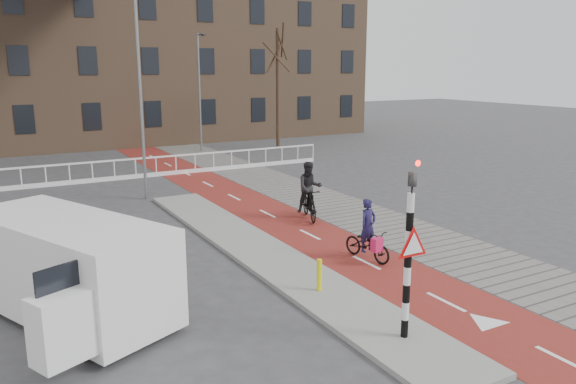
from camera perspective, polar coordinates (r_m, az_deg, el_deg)
ground at (r=13.36m, az=8.00°, el=-10.78°), size 120.00×120.00×0.00m
bike_lane at (r=22.30m, az=-4.45°, el=-1.06°), size 2.50×60.00×0.01m
sidewalk at (r=23.57m, az=1.74°, el=-0.27°), size 3.00×60.00×0.01m
curb_island at (r=16.17m, az=-2.61°, el=-6.20°), size 1.80×16.00×0.12m
traffic_signal at (r=10.84m, az=12.23°, el=-5.35°), size 0.80×0.80×3.68m
bollard at (r=13.32m, az=3.19°, el=-8.41°), size 0.12×0.12×0.77m
cyclist_near at (r=15.77m, az=8.10°, el=-4.80°), size 0.84×1.70×1.73m
cyclist_far at (r=19.62m, az=2.19°, el=-0.38°), size 1.12×1.99×2.05m
van at (r=12.83m, az=-21.45°, el=-7.08°), size 3.94×5.46×2.18m
railing at (r=27.28m, az=-23.36°, el=1.12°), size 28.00×0.10×0.99m
townhouse_row at (r=42.02m, az=-23.79°, el=15.11°), size 46.00×10.00×15.90m
tree_right at (r=36.31m, az=-1.04°, el=10.33°), size 0.25×0.25×7.58m
streetlight_near at (r=22.96m, az=-14.75°, el=9.36°), size 0.12×0.12×8.24m
streetlight_right at (r=35.87m, az=-8.97°, el=9.87°), size 0.12×0.12×7.23m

